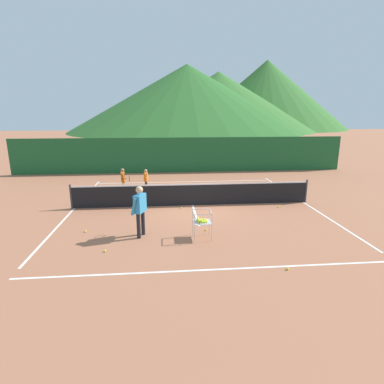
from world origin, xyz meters
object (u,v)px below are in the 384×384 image
(tennis_ball_0, at_px, (287,269))
(tennis_ball_3, at_px, (85,231))
(student_1, at_px, (146,178))
(tennis_ball_5, at_px, (206,230))
(instructor, at_px, (140,207))
(ball_cart, at_px, (202,221))
(tennis_net, at_px, (193,194))
(tennis_ball_1, at_px, (278,207))
(tennis_ball_4, at_px, (105,251))
(tennis_ball_2, at_px, (181,208))
(student_0, at_px, (123,179))

(tennis_ball_0, height_order, tennis_ball_3, same)
(student_1, xyz_separation_m, tennis_ball_0, (4.06, -8.52, -0.68))
(tennis_ball_0, bearing_deg, tennis_ball_5, 120.93)
(instructor, xyz_separation_m, ball_cart, (1.98, -0.32, -0.43))
(tennis_net, bearing_deg, tennis_ball_3, -144.56)
(instructor, relative_size, tennis_ball_0, 25.02)
(student_1, xyz_separation_m, tennis_ball_5, (2.31, -5.60, -0.68))
(student_1, distance_m, tennis_ball_0, 9.46)
(student_1, relative_size, tennis_ball_5, 17.49)
(tennis_ball_1, relative_size, tennis_ball_4, 1.00)
(student_1, bearing_deg, tennis_ball_2, -61.85)
(instructor, distance_m, student_0, 5.60)
(tennis_ball_0, relative_size, tennis_ball_2, 1.00)
(tennis_ball_1, distance_m, tennis_ball_5, 4.23)
(student_1, height_order, tennis_ball_5, student_1)
(student_1, xyz_separation_m, ball_cart, (2.09, -6.20, -0.13))
(tennis_net, height_order, tennis_ball_4, tennis_net)
(tennis_ball_3, bearing_deg, instructor, -15.19)
(tennis_net, height_order, tennis_ball_0, tennis_net)
(student_0, height_order, tennis_ball_3, student_0)
(tennis_ball_1, relative_size, tennis_ball_3, 1.00)
(tennis_net, bearing_deg, tennis_ball_4, -124.03)
(tennis_ball_1, height_order, tennis_ball_2, same)
(student_1, distance_m, tennis_ball_2, 3.49)
(ball_cart, relative_size, tennis_ball_1, 13.22)
(tennis_net, xyz_separation_m, tennis_ball_2, (-0.53, -0.48, -0.47))
(student_0, relative_size, tennis_ball_3, 19.43)
(tennis_ball_0, bearing_deg, ball_cart, 130.30)
(tennis_ball_3, bearing_deg, ball_cart, -12.20)
(tennis_ball_2, bearing_deg, tennis_net, 42.02)
(student_1, bearing_deg, tennis_ball_3, -108.66)
(student_0, relative_size, student_1, 1.11)
(instructor, relative_size, student_0, 1.29)
(student_0, xyz_separation_m, student_1, (1.09, 0.41, -0.08))
(tennis_ball_5, bearing_deg, tennis_ball_0, -59.07)
(instructor, xyz_separation_m, tennis_ball_4, (-0.98, -1.12, -0.99))
(tennis_ball_2, bearing_deg, tennis_ball_1, -2.67)
(tennis_ball_1, xyz_separation_m, tennis_ball_3, (-7.61, -2.14, 0.00))
(ball_cart, relative_size, tennis_ball_5, 13.22)
(tennis_ball_4, height_order, tennis_ball_5, same)
(instructor, distance_m, tennis_ball_4, 1.78)
(ball_cart, bearing_deg, tennis_ball_3, 167.80)
(student_1, distance_m, tennis_ball_1, 6.67)
(ball_cart, xyz_separation_m, tennis_ball_0, (1.97, -2.32, -0.55))
(tennis_net, relative_size, tennis_ball_2, 153.14)
(tennis_ball_5, bearing_deg, student_0, 123.26)
(student_0, bearing_deg, student_1, 20.78)
(ball_cart, xyz_separation_m, tennis_ball_4, (-2.95, -0.80, -0.55))
(tennis_ball_1, relative_size, tennis_ball_5, 1.00)
(tennis_ball_3, bearing_deg, tennis_net, 35.44)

